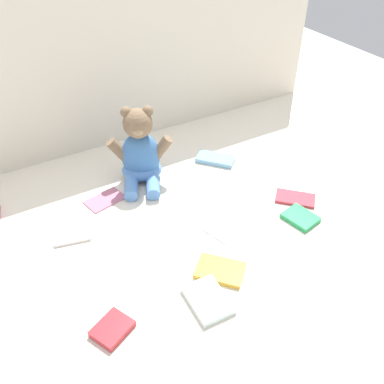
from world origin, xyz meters
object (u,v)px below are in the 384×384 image
object	(u,v)px
book_case_2	(105,199)
book_case_4	(295,198)
book_case_7	(300,218)
book_case_5	(72,233)
book_case_3	(215,159)
book_case_9	(223,229)
book_case_8	(208,300)
book_case_6	(220,270)
book_case_0	(112,329)
teddy_bear	(140,154)

from	to	relation	value
book_case_2	book_case_4	xyz separation A→B (m)	(0.55, -0.31, 0.00)
book_case_4	book_case_7	world-z (taller)	book_case_7
book_case_2	book_case_5	bearing A→B (deg)	-67.61
book_case_3	book_case_5	size ratio (longest dim) A/B	1.29
book_case_2	book_case_9	world-z (taller)	book_case_2
book_case_4	book_case_8	size ratio (longest dim) A/B	1.00
book_case_6	book_case_7	distance (m)	0.34
book_case_0	book_case_3	bearing A→B (deg)	-76.33
book_case_5	book_case_7	world-z (taller)	book_case_7
book_case_6	book_case_9	world-z (taller)	book_case_6
book_case_0	book_case_7	distance (m)	0.67
teddy_bear	book_case_7	size ratio (longest dim) A/B	2.73
book_case_9	book_case_6	bearing A→B (deg)	-142.75
book_case_5	book_case_9	bearing A→B (deg)	-104.55
book_case_3	book_case_8	distance (m)	0.65
book_case_6	book_case_5	bearing A→B (deg)	-91.41
book_case_0	book_case_8	distance (m)	0.25
book_case_8	book_case_2	bearing A→B (deg)	-78.63
book_case_0	book_case_7	bearing A→B (deg)	-108.36
teddy_bear	book_case_2	distance (m)	0.20
book_case_4	book_case_6	distance (m)	0.41
book_case_3	book_case_8	xyz separation A→B (m)	(-0.36, -0.54, 0.00)
book_case_5	book_case_8	size ratio (longest dim) A/B	0.84
book_case_5	book_case_4	bearing A→B (deg)	-93.76
book_case_2	book_case_7	xyz separation A→B (m)	(0.50, -0.40, 0.00)
teddy_bear	book_case_5	world-z (taller)	teddy_bear
teddy_bear	book_case_3	world-z (taller)	teddy_bear
book_case_7	book_case_0	bearing A→B (deg)	175.52
book_case_3	book_case_9	world-z (taller)	book_case_3
book_case_6	book_case_7	world-z (taller)	book_case_7
book_case_4	book_case_6	size ratio (longest dim) A/B	0.99
teddy_bear	book_case_7	bearing A→B (deg)	-28.76
book_case_3	book_case_5	distance (m)	0.60
book_case_3	book_case_5	world-z (taller)	book_case_3
book_case_2	book_case_9	xyz separation A→B (m)	(0.26, -0.32, -0.00)
book_case_4	book_case_6	world-z (taller)	book_case_6
book_case_0	book_case_9	size ratio (longest dim) A/B	0.88
book_case_0	book_case_4	xyz separation A→B (m)	(0.72, 0.17, -0.00)
book_case_8	book_case_9	size ratio (longest dim) A/B	1.26
book_case_4	book_case_7	distance (m)	0.10
book_case_2	book_case_5	size ratio (longest dim) A/B	1.15
book_case_3	book_case_7	bearing A→B (deg)	-123.62
book_case_2	book_case_9	bearing A→B (deg)	26.83
book_case_0	book_case_5	size ratio (longest dim) A/B	0.84
book_case_2	book_case_5	world-z (taller)	book_case_5
teddy_bear	book_case_6	distance (m)	0.52
book_case_0	book_case_8	world-z (taller)	same
book_case_5	book_case_6	distance (m)	0.47
book_case_2	book_case_7	bearing A→B (deg)	38.62
teddy_bear	book_case_8	size ratio (longest dim) A/B	2.12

